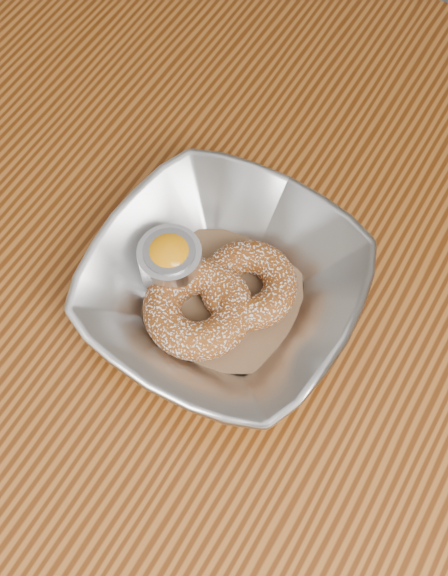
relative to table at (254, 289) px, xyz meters
The scene contains 7 objects.
ground_plane 0.65m from the table, ahead, with size 4.00×4.00×0.00m, color #565659.
table is the anchor object (origin of this frame).
serving_bowl 0.15m from the table, 87.13° to the right, with size 0.24×0.24×0.06m, color #B8BABF.
parchment 0.13m from the table, 87.13° to the right, with size 0.14×0.14×0.00m, color brown.
donut_back 0.14m from the table, 70.08° to the right, with size 0.09×0.09×0.03m, color brown.
donut_front 0.16m from the table, 93.95° to the right, with size 0.10×0.10×0.03m, color brown.
ramekin 0.16m from the table, 122.73° to the right, with size 0.06×0.06×0.06m.
Camera 1 is at (0.14, -0.29, 1.32)m, focal length 42.00 mm.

